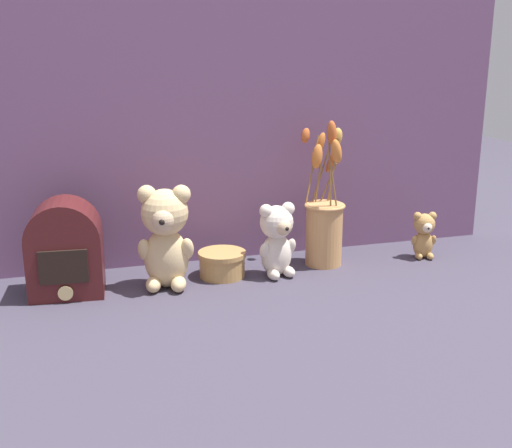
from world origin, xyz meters
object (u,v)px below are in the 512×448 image
at_px(teddy_bear_medium, 277,238).
at_px(teddy_bear_large, 165,235).
at_px(teddy_bear_small, 424,234).
at_px(decorative_tin_tall, 222,264).
at_px(vintage_radio, 65,249).
at_px(flower_vase, 324,221).

bearing_deg(teddy_bear_medium, teddy_bear_large, -179.94).
xyz_separation_m(teddy_bear_small, decorative_tin_tall, (-0.53, 0.01, -0.03)).
distance_m(vintage_radio, decorative_tin_tall, 0.36).
bearing_deg(teddy_bear_medium, flower_vase, 19.56).
height_order(flower_vase, decorative_tin_tall, flower_vase).
xyz_separation_m(vintage_radio, decorative_tin_tall, (0.35, 0.01, -0.07)).
relative_size(teddy_bear_large, flower_vase, 0.65).
bearing_deg(teddy_bear_large, vintage_radio, 172.30).
height_order(teddy_bear_small, vintage_radio, vintage_radio).
distance_m(teddy_bear_large, vintage_radio, 0.22).
height_order(vintage_radio, decorative_tin_tall, vintage_radio).
height_order(teddy_bear_large, flower_vase, flower_vase).
distance_m(teddy_bear_medium, teddy_bear_small, 0.40).
distance_m(teddy_bear_small, vintage_radio, 0.88).
relative_size(teddy_bear_small, flower_vase, 0.33).
height_order(teddy_bear_large, decorative_tin_tall, teddy_bear_large).
xyz_separation_m(teddy_bear_large, teddy_bear_medium, (0.26, 0.00, -0.03)).
bearing_deg(decorative_tin_tall, teddy_bear_medium, -15.22).
bearing_deg(decorative_tin_tall, teddy_bear_large, -165.87).
distance_m(flower_vase, decorative_tin_tall, 0.28).
height_order(teddy_bear_medium, decorative_tin_tall, teddy_bear_medium).
relative_size(vintage_radio, decorative_tin_tall, 1.85).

